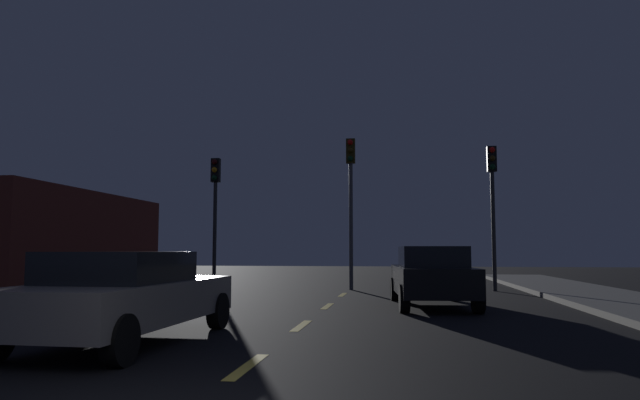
% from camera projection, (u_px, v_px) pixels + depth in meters
% --- Properties ---
extents(ground_plane, '(80.00, 80.00, 0.00)m').
position_uv_depth(ground_plane, '(307.00, 322.00, 11.29)').
color(ground_plane, black).
extents(lane_stripe_second, '(0.16, 1.60, 0.01)m').
position_uv_depth(lane_stripe_second, '(247.00, 366.00, 6.95)').
color(lane_stripe_second, '#EACC4C').
rests_on(lane_stripe_second, ground_plane).
extents(lane_stripe_third, '(0.16, 1.60, 0.01)m').
position_uv_depth(lane_stripe_third, '(301.00, 326.00, 10.70)').
color(lane_stripe_third, '#EACC4C').
rests_on(lane_stripe_third, ground_plane).
extents(lane_stripe_fourth, '(0.16, 1.60, 0.01)m').
position_uv_depth(lane_stripe_fourth, '(327.00, 306.00, 14.45)').
color(lane_stripe_fourth, '#EACC4C').
rests_on(lane_stripe_fourth, ground_plane).
extents(lane_stripe_fifth, '(0.16, 1.60, 0.01)m').
position_uv_depth(lane_stripe_fifth, '(343.00, 295.00, 18.19)').
color(lane_stripe_fifth, '#EACC4C').
rests_on(lane_stripe_fifth, ground_plane).
extents(traffic_signal_left, '(0.32, 0.38, 4.86)m').
position_uv_depth(traffic_signal_left, '(215.00, 197.00, 21.49)').
color(traffic_signal_left, '#2D2D30').
rests_on(traffic_signal_left, ground_plane).
extents(traffic_signal_center, '(0.32, 0.38, 5.47)m').
position_uv_depth(traffic_signal_center, '(351.00, 184.00, 20.82)').
color(traffic_signal_center, '#4C4C51').
rests_on(traffic_signal_center, ground_plane).
extents(traffic_signal_right, '(0.32, 0.38, 5.06)m').
position_uv_depth(traffic_signal_right, '(493.00, 189.00, 20.10)').
color(traffic_signal_right, '#2D2D30').
rests_on(traffic_signal_right, ground_plane).
extents(car_stopped_ahead, '(2.15, 4.43, 1.50)m').
position_uv_depth(car_stopped_ahead, '(432.00, 276.00, 14.45)').
color(car_stopped_ahead, black).
rests_on(car_stopped_ahead, ground_plane).
extents(car_adjacent_lane, '(2.07, 4.60, 1.38)m').
position_uv_depth(car_adjacent_lane, '(124.00, 295.00, 8.77)').
color(car_adjacent_lane, gray).
rests_on(car_adjacent_lane, ground_plane).
extents(storefront_left, '(4.33, 9.01, 3.34)m').
position_uv_depth(storefront_left, '(41.00, 243.00, 19.35)').
color(storefront_left, maroon).
rests_on(storefront_left, ground_plane).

